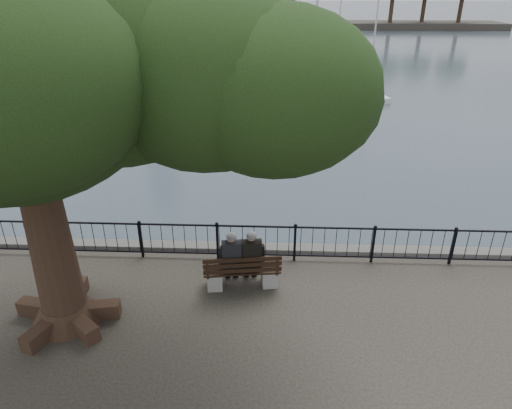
# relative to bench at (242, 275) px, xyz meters

# --- Properties ---
(harbor) EXTENTS (260.00, 260.00, 1.20)m
(harbor) POSITION_rel_bench_xyz_m (0.28, 1.70, -0.83)
(harbor) COLOR #504F4C
(harbor) RESTS_ON ground
(railing) EXTENTS (22.06, 0.06, 1.00)m
(railing) POSITION_rel_bench_xyz_m (0.28, 1.20, 0.23)
(railing) COLOR black
(railing) RESTS_ON ground
(bench) EXTENTS (1.86, 0.78, 0.95)m
(bench) POSITION_rel_bench_xyz_m (0.00, 0.00, 0.00)
(bench) COLOR gray
(bench) RESTS_ON ground
(person_left) EXTENTS (0.48, 0.79, 1.51)m
(person_left) POSITION_rel_bench_xyz_m (-0.24, 0.07, 0.36)
(person_left) COLOR black
(person_left) RESTS_ON ground
(person_right) EXTENTS (0.48, 0.79, 1.51)m
(person_right) POSITION_rel_bench_xyz_m (0.21, 0.13, 0.36)
(person_right) COLOR black
(person_right) RESTS_ON ground
(tree) EXTENTS (9.99, 6.98, 8.16)m
(tree) POSITION_rel_bench_xyz_m (-2.92, -1.23, 5.03)
(tree) COLOR black
(tree) RESTS_ON ground
(lion_monument) EXTENTS (5.78, 5.78, 8.58)m
(lion_monument) POSITION_rel_bench_xyz_m (2.28, 48.63, 0.81)
(lion_monument) COLOR #504F4C
(lion_monument) RESTS_ON ground
(sailboat_a) EXTENTS (2.56, 6.12, 11.25)m
(sailboat_a) POSITION_rel_bench_xyz_m (-8.75, 14.60, -1.01)
(sailboat_a) COLOR silver
(sailboat_a) RESTS_ON ground
(sailboat_c) EXTENTS (1.57, 5.29, 9.74)m
(sailboat_c) POSITION_rel_bench_xyz_m (2.53, 14.06, -1.03)
(sailboat_c) COLOR silver
(sailboat_c) RESTS_ON ground
(sailboat_d) EXTENTS (2.36, 5.23, 9.46)m
(sailboat_d) POSITION_rel_bench_xyz_m (7.44, 24.79, -1.04)
(sailboat_d) COLOR silver
(sailboat_d) RESTS_ON ground
(sailboat_e) EXTENTS (3.31, 5.05, 11.48)m
(sailboat_e) POSITION_rel_bench_xyz_m (-12.58, 29.85, -0.98)
(sailboat_e) COLOR silver
(sailboat_e) RESTS_ON ground
(sailboat_f) EXTENTS (1.84, 4.95, 9.44)m
(sailboat_f) POSITION_rel_bench_xyz_m (2.59, 33.05, -1.03)
(sailboat_f) COLOR silver
(sailboat_f) RESTS_ON ground
(sailboat_g) EXTENTS (3.79, 6.41, 12.62)m
(sailboat_g) POSITION_rel_bench_xyz_m (6.63, 37.93, -0.99)
(sailboat_g) COLOR silver
(sailboat_g) RESTS_ON ground
(sailboat_h) EXTENTS (2.78, 4.93, 11.57)m
(sailboat_h) POSITION_rel_bench_xyz_m (-2.14, 40.35, -0.97)
(sailboat_h) COLOR silver
(sailboat_h) RESTS_ON ground
(far_shore) EXTENTS (30.00, 8.60, 9.18)m
(far_shore) POSITION_rel_bench_xyz_m (25.82, 78.15, 2.67)
(far_shore) COLOR #2C2923
(far_shore) RESTS_ON ground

